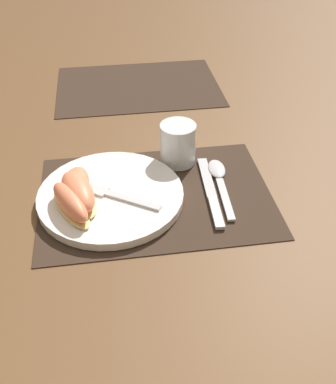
# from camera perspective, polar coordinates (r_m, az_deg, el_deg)

# --- Properties ---
(ground_plane) EXTENTS (3.00, 3.00, 0.00)m
(ground_plane) POSITION_cam_1_polar(r_m,az_deg,el_deg) (0.85, -1.55, -0.57)
(ground_plane) COLOR brown
(placemat) EXTENTS (0.43, 0.30, 0.00)m
(placemat) POSITION_cam_1_polar(r_m,az_deg,el_deg) (0.85, -1.55, -0.47)
(placemat) COLOR #38281E
(placemat) RESTS_ON ground_plane
(placemat_far) EXTENTS (0.43, 0.30, 0.00)m
(placemat_far) POSITION_cam_1_polar(r_m,az_deg,el_deg) (1.25, -3.81, 13.30)
(placemat_far) COLOR #38281E
(placemat_far) RESTS_ON ground_plane
(plate) EXTENTS (0.27, 0.27, 0.02)m
(plate) POSITION_cam_1_polar(r_m,az_deg,el_deg) (0.84, -7.26, -0.60)
(plate) COLOR white
(plate) RESTS_ON placemat
(juice_glass) EXTENTS (0.07, 0.07, 0.09)m
(juice_glass) POSITION_cam_1_polar(r_m,az_deg,el_deg) (0.91, 1.25, 5.88)
(juice_glass) COLOR silver
(juice_glass) RESTS_ON placemat
(knife) EXTENTS (0.03, 0.21, 0.01)m
(knife) POSITION_cam_1_polar(r_m,az_deg,el_deg) (0.85, 5.45, -0.05)
(knife) COLOR silver
(knife) RESTS_ON placemat
(spoon) EXTENTS (0.04, 0.18, 0.01)m
(spoon) POSITION_cam_1_polar(r_m,az_deg,el_deg) (0.89, 6.47, 1.98)
(spoon) COLOR silver
(spoon) RESTS_ON placemat
(fork) EXTENTS (0.16, 0.11, 0.00)m
(fork) POSITION_cam_1_polar(r_m,az_deg,el_deg) (0.83, -7.38, -0.23)
(fork) COLOR silver
(fork) RESTS_ON plate
(citrus_wedge_0) EXTENTS (0.07, 0.12, 0.03)m
(citrus_wedge_0) POSITION_cam_1_polar(r_m,az_deg,el_deg) (0.83, -11.73, 0.58)
(citrus_wedge_0) COLOR #F4DB84
(citrus_wedge_0) RESTS_ON plate
(citrus_wedge_1) EXTENTS (0.09, 0.13, 0.04)m
(citrus_wedge_1) POSITION_cam_1_polar(r_m,az_deg,el_deg) (0.81, -11.36, -0.08)
(citrus_wedge_1) COLOR #F4DB84
(citrus_wedge_1) RESTS_ON plate
(citrus_wedge_2) EXTENTS (0.09, 0.13, 0.04)m
(citrus_wedge_2) POSITION_cam_1_polar(r_m,az_deg,el_deg) (0.79, -12.29, -1.43)
(citrus_wedge_2) COLOR #F4DB84
(citrus_wedge_2) RESTS_ON plate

